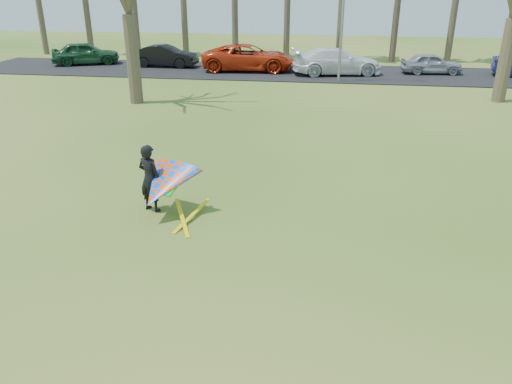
# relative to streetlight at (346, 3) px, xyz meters

# --- Properties ---
(ground) EXTENTS (100.00, 100.00, 0.00)m
(ground) POSITION_rel_streetlight_xyz_m (-2.16, -22.00, -4.46)
(ground) COLOR #205713
(ground) RESTS_ON ground
(parking_strip) EXTENTS (46.00, 7.00, 0.06)m
(parking_strip) POSITION_rel_streetlight_xyz_m (-2.16, 3.00, -4.43)
(parking_strip) COLOR black
(parking_strip) RESTS_ON ground
(streetlight) EXTENTS (2.28, 0.18, 8.00)m
(streetlight) POSITION_rel_streetlight_xyz_m (0.00, 0.00, 0.00)
(streetlight) COLOR gray
(streetlight) RESTS_ON ground
(car_0) EXTENTS (4.99, 3.55, 1.58)m
(car_0) POSITION_rel_streetlight_xyz_m (-18.14, 3.96, -3.61)
(car_0) COLOR #1C4626
(car_0) RESTS_ON parking_strip
(car_1) EXTENTS (4.49, 1.63, 1.47)m
(car_1) POSITION_rel_streetlight_xyz_m (-12.16, 3.79, -3.67)
(car_1) COLOR black
(car_1) RESTS_ON parking_strip
(car_2) EXTENTS (6.34, 3.28, 1.71)m
(car_2) POSITION_rel_streetlight_xyz_m (-6.13, 3.03, -3.55)
(car_2) COLOR red
(car_2) RESTS_ON parking_strip
(car_3) EXTENTS (6.03, 3.48, 1.64)m
(car_3) POSITION_rel_streetlight_xyz_m (-0.30, 2.42, -3.58)
(car_3) COLOR white
(car_3) RESTS_ON parking_strip
(car_4) EXTENTS (3.93, 1.89, 1.30)m
(car_4) POSITION_rel_streetlight_xyz_m (5.77, 3.61, -3.76)
(car_4) COLOR #979AA3
(car_4) RESTS_ON parking_strip
(kite_flyer) EXTENTS (2.13, 2.39, 2.02)m
(kite_flyer) POSITION_rel_streetlight_xyz_m (-4.71, -19.29, -3.61)
(kite_flyer) COLOR black
(kite_flyer) RESTS_ON ground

